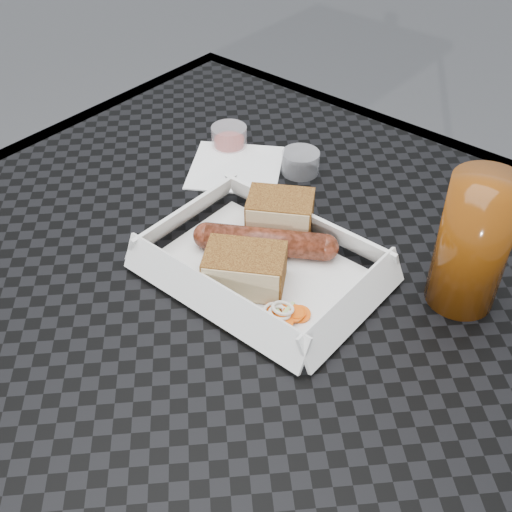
{
  "coord_description": "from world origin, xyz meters",
  "views": [
    {
      "loc": [
        0.38,
        -0.41,
        1.22
      ],
      "look_at": [
        0.05,
        -0.01,
        0.78
      ],
      "focal_mm": 45.0,
      "sensor_mm": 36.0,
      "label": 1
    }
  ],
  "objects": [
    {
      "name": "drink_glass",
      "position": [
        0.23,
        0.1,
        0.82
      ],
      "size": [
        0.07,
        0.07,
        0.15
      ],
      "primitive_type": "cylinder",
      "color": "#5E2B08",
      "rests_on": "patio_table"
    },
    {
      "name": "veg_garnish",
      "position": [
        0.11,
        -0.04,
        0.75
      ],
      "size": [
        0.03,
        0.03,
        0.0
      ],
      "color": "#EB550A",
      "rests_on": "food_tray"
    },
    {
      "name": "bratwurst",
      "position": [
        0.03,
        0.03,
        0.76
      ],
      "size": [
        0.15,
        0.1,
        0.03
      ],
      "rotation": [
        0.0,
        0.0,
        0.54
      ],
      "color": "maroon",
      "rests_on": "food_tray"
    },
    {
      "name": "bread_near",
      "position": [
        0.02,
        0.07,
        0.77
      ],
      "size": [
        0.09,
        0.08,
        0.05
      ],
      "primitive_type": "cube",
      "rotation": [
        0.0,
        0.0,
        0.54
      ],
      "color": "brown",
      "rests_on": "food_tray"
    },
    {
      "name": "condiment_cup_empty",
      "position": [
        -0.04,
        0.19,
        0.76
      ],
      "size": [
        0.05,
        0.05,
        0.03
      ],
      "primitive_type": "cylinder",
      "color": "silver",
      "rests_on": "patio_table"
    },
    {
      "name": "condiment_cup_sauce",
      "position": [
        -0.16,
        0.18,
        0.76
      ],
      "size": [
        0.05,
        0.05,
        0.03
      ],
      "primitive_type": "cylinder",
      "color": "maroon",
      "rests_on": "patio_table"
    },
    {
      "name": "patio_table",
      "position": [
        0.0,
        0.0,
        0.67
      ],
      "size": [
        0.8,
        0.8,
        0.74
      ],
      "color": "black",
      "rests_on": "ground"
    },
    {
      "name": "food_tray",
      "position": [
        0.05,
        0.0,
        0.75
      ],
      "size": [
        0.22,
        0.15,
        0.0
      ],
      "primitive_type": "cube",
      "color": "white",
      "rests_on": "patio_table"
    },
    {
      "name": "napkin",
      "position": [
        -0.11,
        0.14,
        0.75
      ],
      "size": [
        0.17,
        0.17,
        0.0
      ],
      "primitive_type": "cube",
      "rotation": [
        0.0,
        0.0,
        0.56
      ],
      "color": "white",
      "rests_on": "patio_table"
    },
    {
      "name": "bread_far",
      "position": [
        0.05,
        -0.03,
        0.77
      ],
      "size": [
        0.1,
        0.09,
        0.04
      ],
      "primitive_type": "cube",
      "rotation": [
        0.0,
        0.0,
        0.54
      ],
      "color": "brown",
      "rests_on": "food_tray"
    }
  ]
}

